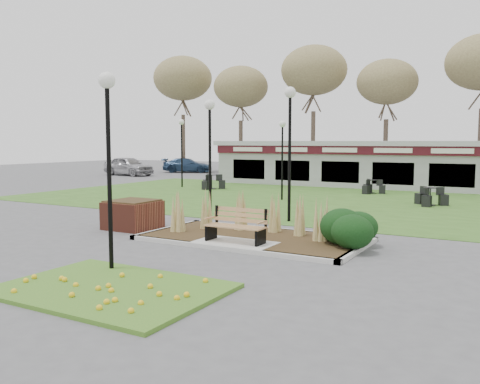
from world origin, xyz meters
The scene contains 19 objects.
ground centered at (0.00, 0.00, 0.00)m, with size 100.00×100.00×0.00m, color #515154.
lawn centered at (0.00, 12.00, 0.01)m, with size 34.00×16.00×0.02m, color #345E1D.
flower_bed centered at (0.00, -4.60, 0.07)m, with size 4.20×3.00×0.16m.
planting_bed centered at (1.27, 1.35, 0.37)m, with size 6.75×3.40×1.27m.
park_bench centered at (0.00, 0.25, 0.59)m, with size 1.70×0.66×0.93m.
brick_planter centered at (-4.40, 1.00, 0.48)m, with size 1.50×1.50×0.95m.
food_pavilion centered at (0.00, 19.96, 1.48)m, with size 24.60×3.40×2.90m.
tree_backdrop centered at (0.00, 28.00, 8.36)m, with size 47.24×5.24×10.36m.
lamp_post_near_left centered at (-1.04, -3.50, 3.16)m, with size 0.36×0.36×4.34m.
lamp_post_near_right centered at (-2.85, 3.30, 3.14)m, with size 0.36×0.36×4.31m.
lamp_post_mid_left centered at (-3.58, 10.87, 2.82)m, with size 0.32×0.32×3.87m.
lamp_post_mid_right centered at (-0.51, 4.87, 3.48)m, with size 0.40×0.40×4.78m.
lamp_post_far_left centered at (-12.05, 14.24, 3.10)m, with size 0.35×0.35×4.25m.
bistro_set_a centered at (-9.70, 14.03, 0.30)m, with size 1.61×1.39×0.85m.
bistro_set_b centered at (-0.57, 16.15, 0.27)m, with size 1.35×1.38×0.75m.
bistro_set_c centered at (3.12, 12.14, 0.29)m, with size 1.51×1.36×0.80m.
car_silver centered at (-22.57, 21.00, 0.81)m, with size 1.91×4.75×1.62m, color #A3A2A7.
car_black centered at (-13.33, 27.00, 0.73)m, with size 1.54×4.41×1.45m, color black.
car_blue centered at (-20.74, 27.00, 0.66)m, with size 1.86×4.57×1.33m, color navy.
Camera 1 is at (6.85, -11.65, 2.86)m, focal length 38.00 mm.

